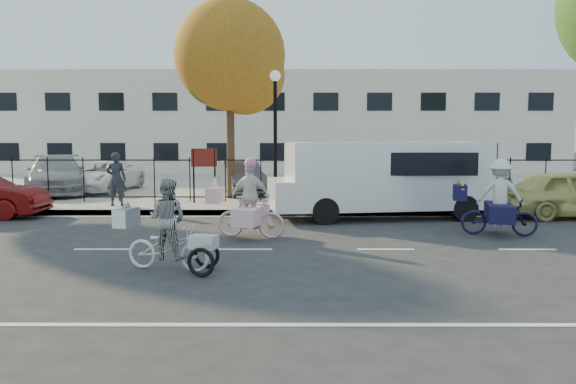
{
  "coord_description": "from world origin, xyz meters",
  "views": [
    {
      "loc": [
        0.96,
        -11.67,
        2.45
      ],
      "look_at": [
        0.93,
        1.2,
        1.1
      ],
      "focal_mm": 35.0,
      "sensor_mm": 36.0,
      "label": 1
    }
  ],
  "objects_px": {
    "white_van": "(382,176)",
    "zebra_trike": "(168,235)",
    "gold_sedan": "(572,194)",
    "lamppost": "(275,113)",
    "pedestrian": "(116,179)",
    "lot_car_b": "(103,176)",
    "lot_car_d": "(485,174)",
    "lot_car_c": "(241,177)",
    "unicorn_bike": "(249,208)",
    "bull_bike": "(498,205)",
    "lot_car_a": "(56,175)"
  },
  "relations": [
    {
      "from": "white_van",
      "to": "lot_car_a",
      "type": "distance_m",
      "value": 12.75
    },
    {
      "from": "bull_bike",
      "to": "lot_car_b",
      "type": "distance_m",
      "value": 15.22
    },
    {
      "from": "zebra_trike",
      "to": "pedestrian",
      "type": "bearing_deg",
      "value": 38.67
    },
    {
      "from": "lot_car_a",
      "to": "lot_car_d",
      "type": "relative_size",
      "value": 1.33
    },
    {
      "from": "zebra_trike",
      "to": "lot_car_c",
      "type": "relative_size",
      "value": 0.51
    },
    {
      "from": "white_van",
      "to": "lot_car_d",
      "type": "bearing_deg",
      "value": 43.09
    },
    {
      "from": "bull_bike",
      "to": "white_van",
      "type": "distance_m",
      "value": 3.69
    },
    {
      "from": "zebra_trike",
      "to": "lot_car_d",
      "type": "relative_size",
      "value": 0.51
    },
    {
      "from": "gold_sedan",
      "to": "lot_car_c",
      "type": "relative_size",
      "value": 1.09
    },
    {
      "from": "unicorn_bike",
      "to": "lot_car_b",
      "type": "distance_m",
      "value": 11.2
    },
    {
      "from": "bull_bike",
      "to": "pedestrian",
      "type": "bearing_deg",
      "value": 80.5
    },
    {
      "from": "gold_sedan",
      "to": "lot_car_b",
      "type": "height_order",
      "value": "gold_sedan"
    },
    {
      "from": "unicorn_bike",
      "to": "gold_sedan",
      "type": "distance_m",
      "value": 9.66
    },
    {
      "from": "zebra_trike",
      "to": "lot_car_c",
      "type": "distance_m",
      "value": 11.45
    },
    {
      "from": "lot_car_a",
      "to": "lot_car_b",
      "type": "height_order",
      "value": "lot_car_a"
    },
    {
      "from": "lot_car_c",
      "to": "lamppost",
      "type": "bearing_deg",
      "value": -80.61
    },
    {
      "from": "lamppost",
      "to": "bull_bike",
      "type": "bearing_deg",
      "value": -43.05
    },
    {
      "from": "pedestrian",
      "to": "lamppost",
      "type": "bearing_deg",
      "value": -174.83
    },
    {
      "from": "pedestrian",
      "to": "lot_car_a",
      "type": "bearing_deg",
      "value": -50.59
    },
    {
      "from": "gold_sedan",
      "to": "lot_car_d",
      "type": "distance_m",
      "value": 6.61
    },
    {
      "from": "unicorn_bike",
      "to": "gold_sedan",
      "type": "xyz_separation_m",
      "value": [
        9.13,
        3.16,
        0.0
      ]
    },
    {
      "from": "unicorn_bike",
      "to": "lot_car_c",
      "type": "bearing_deg",
      "value": 20.87
    },
    {
      "from": "zebra_trike",
      "to": "gold_sedan",
      "type": "height_order",
      "value": "zebra_trike"
    },
    {
      "from": "lot_car_c",
      "to": "gold_sedan",
      "type": "bearing_deg",
      "value": -43.87
    },
    {
      "from": "gold_sedan",
      "to": "lot_car_c",
      "type": "distance_m",
      "value": 11.3
    },
    {
      "from": "bull_bike",
      "to": "gold_sedan",
      "type": "xyz_separation_m",
      "value": [
        3.18,
        2.82,
        -0.03
      ]
    },
    {
      "from": "lot_car_a",
      "to": "lot_car_b",
      "type": "xyz_separation_m",
      "value": [
        1.54,
        0.74,
        -0.13
      ]
    },
    {
      "from": "lamppost",
      "to": "lot_car_c",
      "type": "relative_size",
      "value": 1.15
    },
    {
      "from": "lot_car_d",
      "to": "gold_sedan",
      "type": "bearing_deg",
      "value": -80.64
    },
    {
      "from": "lamppost",
      "to": "gold_sedan",
      "type": "relative_size",
      "value": 1.05
    },
    {
      "from": "white_van",
      "to": "gold_sedan",
      "type": "height_order",
      "value": "white_van"
    },
    {
      "from": "unicorn_bike",
      "to": "zebra_trike",
      "type": "bearing_deg",
      "value": 173.0
    },
    {
      "from": "lot_car_b",
      "to": "lot_car_d",
      "type": "distance_m",
      "value": 15.37
    },
    {
      "from": "zebra_trike",
      "to": "bull_bike",
      "type": "relative_size",
      "value": 0.95
    },
    {
      "from": "bull_bike",
      "to": "lot_car_d",
      "type": "xyz_separation_m",
      "value": [
        2.94,
        9.42,
        0.06
      ]
    },
    {
      "from": "lot_car_d",
      "to": "lot_car_c",
      "type": "bearing_deg",
      "value": -164.37
    },
    {
      "from": "white_van",
      "to": "lot_car_d",
      "type": "xyz_separation_m",
      "value": [
        5.27,
        6.6,
        -0.42
      ]
    },
    {
      "from": "lamppost",
      "to": "unicorn_bike",
      "type": "xyz_separation_m",
      "value": [
        -0.47,
        -5.46,
        -2.41
      ]
    },
    {
      "from": "lamppost",
      "to": "white_van",
      "type": "relative_size",
      "value": 0.67
    },
    {
      "from": "zebra_trike",
      "to": "lot_car_b",
      "type": "height_order",
      "value": "zebra_trike"
    },
    {
      "from": "lot_car_a",
      "to": "lot_car_c",
      "type": "bearing_deg",
      "value": -22.1
    },
    {
      "from": "zebra_trike",
      "to": "bull_bike",
      "type": "xyz_separation_m",
      "value": [
        7.18,
        3.47,
        0.09
      ]
    },
    {
      "from": "lot_car_b",
      "to": "white_van",
      "type": "bearing_deg",
      "value": -23.07
    },
    {
      "from": "pedestrian",
      "to": "lot_car_b",
      "type": "distance_m",
      "value": 4.85
    },
    {
      "from": "white_van",
      "to": "zebra_trike",
      "type": "bearing_deg",
      "value": -135.91
    },
    {
      "from": "gold_sedan",
      "to": "pedestrian",
      "type": "relative_size",
      "value": 2.4
    },
    {
      "from": "lot_car_d",
      "to": "bull_bike",
      "type": "bearing_deg",
      "value": -100.07
    },
    {
      "from": "lamppost",
      "to": "lot_car_a",
      "type": "relative_size",
      "value": 0.87
    },
    {
      "from": "gold_sedan",
      "to": "pedestrian",
      "type": "bearing_deg",
      "value": 82.14
    },
    {
      "from": "lot_car_d",
      "to": "lamppost",
      "type": "bearing_deg",
      "value": -145.68
    }
  ]
}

